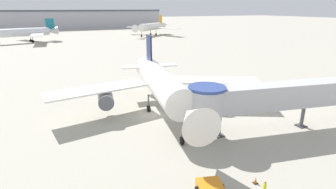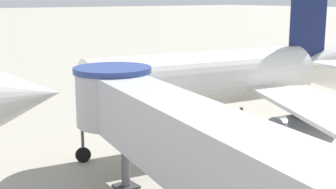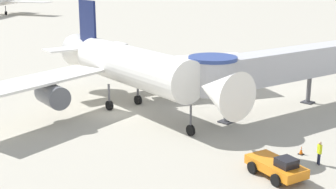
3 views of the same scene
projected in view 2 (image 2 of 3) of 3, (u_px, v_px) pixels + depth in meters
ground_plane at (198, 135)px, 33.18m from camera, size 800.00×800.00×0.00m
main_airplane at (210, 80)px, 31.01m from camera, size 30.67×25.73×9.98m
jet_bridge at (185, 140)px, 17.59m from camera, size 23.14×7.46×6.05m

